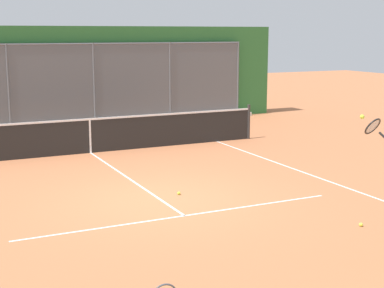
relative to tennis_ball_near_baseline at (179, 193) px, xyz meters
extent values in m
plane|color=#B76B42|center=(0.48, 0.11, -0.03)|extent=(60.00, 60.00, 0.00)
cube|color=white|center=(0.48, 1.31, -0.03)|extent=(6.13, 0.05, 0.01)
cube|color=white|center=(-3.45, 0.75, -0.03)|extent=(0.05, 11.21, 0.01)
cube|color=white|center=(0.48, -1.78, -0.03)|extent=(0.05, 6.17, 0.01)
cylinder|color=#565B60|center=(-6.75, -9.36, 1.42)|extent=(0.07, 0.07, 2.91)
cylinder|color=#565B60|center=(-3.86, -9.36, 1.42)|extent=(0.07, 0.07, 2.91)
cylinder|color=#565B60|center=(-0.97, -9.36, 1.42)|extent=(0.07, 0.07, 2.91)
cylinder|color=#565B60|center=(1.92, -9.36, 1.42)|extent=(0.07, 0.07, 2.91)
cylinder|color=#565B60|center=(0.48, -9.36, 2.84)|extent=(14.46, 0.05, 0.05)
cube|color=#565B60|center=(0.48, -9.36, 1.42)|extent=(14.46, 0.02, 2.91)
cube|color=#2D6B33|center=(0.48, -10.01, 1.71)|extent=(17.46, 0.90, 3.48)
cube|color=silver|center=(0.48, -9.18, 0.04)|extent=(15.46, 0.18, 0.15)
cylinder|color=#2D2D2D|center=(-4.56, -4.86, 0.50)|extent=(0.09, 0.09, 1.07)
cube|color=black|center=(0.48, -4.86, 0.42)|extent=(10.00, 0.02, 0.91)
cube|color=white|center=(0.48, -4.86, 0.90)|extent=(10.00, 0.04, 0.05)
cube|color=white|center=(0.48, -4.86, 0.42)|extent=(0.05, 0.04, 0.91)
cylinder|color=black|center=(-1.24, 4.32, 1.78)|extent=(0.07, 0.17, 0.13)
torus|color=black|center=(-1.19, 4.14, 1.90)|extent=(0.33, 0.25, 0.26)
cylinder|color=silver|center=(-1.19, 4.14, 1.90)|extent=(0.28, 0.20, 0.21)
sphere|color=#C1D138|center=(-1.15, 3.96, 2.02)|extent=(0.07, 0.07, 0.07)
sphere|color=#C1D138|center=(0.00, 0.00, 0.00)|extent=(0.07, 0.07, 0.07)
sphere|color=#D6E042|center=(-2.00, 3.14, 0.00)|extent=(0.07, 0.07, 0.07)
camera|label=1|loc=(4.67, 10.42, 3.22)|focal=54.24mm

